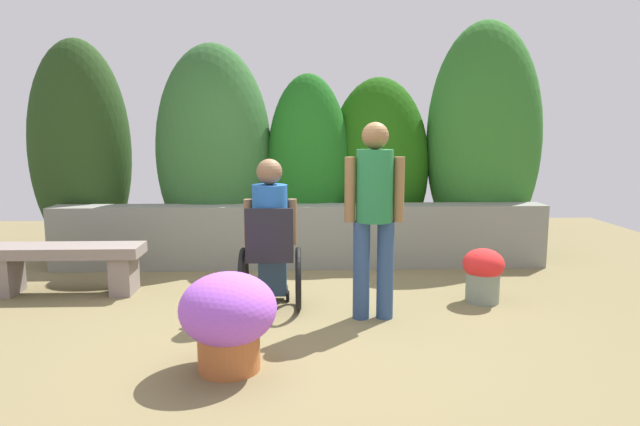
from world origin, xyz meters
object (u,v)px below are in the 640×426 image
person_standing_companion (374,208)px  flower_pot_purple_near (228,317)px  person_in_wheelchair (271,240)px  flower_pot_terracotta_by_wall (483,272)px  stone_bench (65,261)px

person_standing_companion → flower_pot_purple_near: 1.57m
person_in_wheelchair → flower_pot_terracotta_by_wall: (1.93, 0.13, -0.34)m
stone_bench → person_in_wheelchair: 2.11m
stone_bench → flower_pot_purple_near: flower_pot_purple_near is taller
stone_bench → person_standing_companion: (2.88, -0.82, 0.62)m
flower_pot_purple_near → flower_pot_terracotta_by_wall: 2.55m
person_standing_companion → flower_pot_purple_near: person_standing_companion is taller
stone_bench → flower_pot_purple_near: (1.79, -1.79, 0.04)m
flower_pot_purple_near → flower_pot_terracotta_by_wall: (2.15, 1.37, -0.08)m
flower_pot_purple_near → stone_bench: bearing=135.1°
person_in_wheelchair → person_standing_companion: bearing=-23.7°
flower_pot_terracotta_by_wall → flower_pot_purple_near: bearing=-147.5°
stone_bench → person_in_wheelchair: (2.01, -0.55, 0.31)m
stone_bench → flower_pot_terracotta_by_wall: flower_pot_terracotta_by_wall is taller
person_in_wheelchair → flower_pot_terracotta_by_wall: bearing=-2.5°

